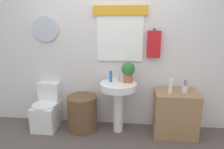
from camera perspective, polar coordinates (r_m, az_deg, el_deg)
The scene contains 10 objects.
back_wall at distance 3.34m, azimuth -0.73°, elevation 7.69°, with size 4.40×0.18×2.60m.
toilet at distance 3.63m, azimuth -17.09°, elevation -9.23°, with size 0.38×0.51×0.73m.
laundry_hamper at distance 3.43m, azimuth -8.04°, elevation -10.27°, with size 0.46×0.46×0.55m, color brown.
pedestal_sink at distance 3.21m, azimuth 1.71°, elevation -5.46°, with size 0.55×0.55×0.80m.
faucet at distance 3.25m, azimuth 1.91°, elevation -0.81°, with size 0.03×0.03×0.10m, color silver.
wooden_cabinet at distance 3.37m, azimuth 16.76°, elevation -10.08°, with size 0.63×0.44×0.68m, color #9E754C.
soap_bottle at distance 3.18m, azimuth -0.33°, elevation -0.50°, with size 0.05×0.05×0.17m, color #2D6BB7.
potted_plant at distance 3.15m, azimuth 4.39°, elevation 0.99°, with size 0.20×0.20×0.31m.
lotion_bottle at distance 3.15m, azimuth 15.56°, elevation -2.99°, with size 0.05×0.05×0.22m, color white.
toothbrush_cup at distance 3.27m, azimuth 19.12°, elevation -3.64°, with size 0.08×0.08×0.19m.
Camera 1 is at (0.39, -2.14, 1.76)m, focal length 33.78 mm.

